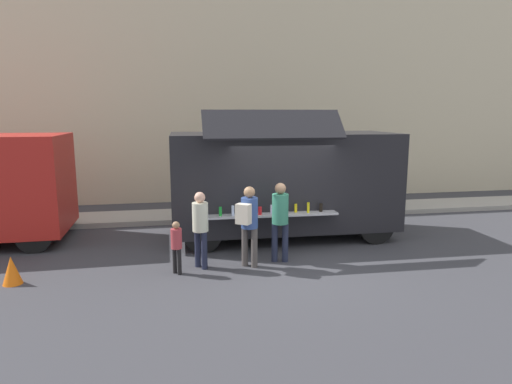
# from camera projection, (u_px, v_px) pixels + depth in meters

# --- Properties ---
(ground_plane) EXTENTS (60.00, 60.00, 0.00)m
(ground_plane) POSITION_uv_depth(u_px,v_px,m) (292.00, 261.00, 9.80)
(ground_plane) COLOR #38383D
(curb_strip) EXTENTS (28.00, 1.60, 0.15)m
(curb_strip) POSITION_uv_depth(u_px,v_px,m) (136.00, 218.00, 13.58)
(curb_strip) COLOR #9E998E
(curb_strip) RESTS_ON ground
(building_behind) EXTENTS (32.00, 2.40, 8.41)m
(building_behind) POSITION_uv_depth(u_px,v_px,m) (165.00, 88.00, 16.82)
(building_behind) COLOR beige
(building_behind) RESTS_ON ground
(food_truck_main) EXTENTS (5.77, 3.04, 3.32)m
(food_truck_main) POSITION_uv_depth(u_px,v_px,m) (284.00, 181.00, 11.53)
(food_truck_main) COLOR black
(food_truck_main) RESTS_ON ground
(traffic_cone_orange) EXTENTS (0.36, 0.36, 0.55)m
(traffic_cone_orange) POSITION_uv_depth(u_px,v_px,m) (12.00, 270.00, 8.46)
(traffic_cone_orange) COLOR orange
(traffic_cone_orange) RESTS_ON ground
(trash_bin) EXTENTS (0.60, 0.60, 0.93)m
(trash_bin) POSITION_uv_depth(u_px,v_px,m) (384.00, 198.00, 14.69)
(trash_bin) COLOR #2C5D34
(trash_bin) RESTS_ON ground
(customer_front_ordering) EXTENTS (0.36, 0.36, 1.76)m
(customer_front_ordering) POSITION_uv_depth(u_px,v_px,m) (280.00, 215.00, 9.63)
(customer_front_ordering) COLOR #1F253B
(customer_front_ordering) RESTS_ON ground
(customer_mid_with_backpack) EXTENTS (0.51, 0.56, 1.74)m
(customer_mid_with_backpack) POSITION_uv_depth(u_px,v_px,m) (249.00, 218.00, 9.27)
(customer_mid_with_backpack) COLOR #4C4643
(customer_mid_with_backpack) RESTS_ON ground
(customer_rear_waiting) EXTENTS (0.33, 0.33, 1.63)m
(customer_rear_waiting) POSITION_uv_depth(u_px,v_px,m) (200.00, 223.00, 9.24)
(customer_rear_waiting) COLOR #1E2238
(customer_rear_waiting) RESTS_ON ground
(child_near_queue) EXTENTS (0.22, 0.22, 1.10)m
(child_near_queue) POSITION_uv_depth(u_px,v_px,m) (176.00, 243.00, 8.94)
(child_near_queue) COLOR black
(child_near_queue) RESTS_ON ground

